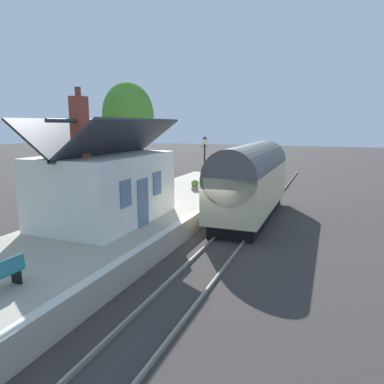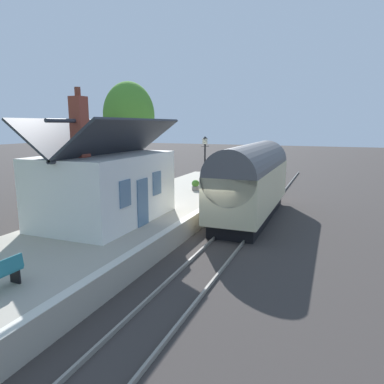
{
  "view_description": "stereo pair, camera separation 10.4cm",
  "coord_description": "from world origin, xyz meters",
  "views": [
    {
      "loc": [
        -15.91,
        -5.12,
        5.39
      ],
      "look_at": [
        1.06,
        1.5,
        1.95
      ],
      "focal_mm": 33.5,
      "sensor_mm": 36.0,
      "label": 1
    },
    {
      "loc": [
        -15.87,
        -5.22,
        5.39
      ],
      "look_at": [
        1.06,
        1.5,
        1.95
      ],
      "focal_mm": 33.5,
      "sensor_mm": 36.0,
      "label": 2
    }
  ],
  "objects": [
    {
      "name": "train",
      "position": [
        4.21,
        -0.9,
        2.22
      ],
      "size": [
        9.96,
        2.73,
        4.32
      ],
      "color": "black",
      "rests_on": "ground"
    },
    {
      "name": "rail_far",
      "position": [
        0.0,
        -0.18,
        0.07
      ],
      "size": [
        52.0,
        0.08,
        0.14
      ],
      "primitive_type": "cube",
      "color": "gray",
      "rests_on": "ground"
    },
    {
      "name": "rail_near",
      "position": [
        0.0,
        -1.62,
        0.07
      ],
      "size": [
        52.0,
        0.08,
        0.14
      ],
      "primitive_type": "cube",
      "color": "gray",
      "rests_on": "ground"
    },
    {
      "name": "ground_plane",
      "position": [
        0.0,
        0.0,
        0.0
      ],
      "size": [
        160.0,
        160.0,
        0.0
      ],
      "primitive_type": "plane",
      "color": "#383330"
    },
    {
      "name": "platform",
      "position": [
        0.0,
        4.05,
        0.47
      ],
      "size": [
        32.0,
        6.1,
        0.95
      ],
      "primitive_type": "cube",
      "color": "#A39B8C",
      "rests_on": "ground"
    },
    {
      "name": "platform_edge_coping",
      "position": [
        0.0,
        1.18,
        0.96
      ],
      "size": [
        32.0,
        0.36,
        0.02
      ],
      "primitive_type": "cube",
      "color": "beige",
      "rests_on": "platform"
    },
    {
      "name": "station_building",
      "position": [
        -2.09,
        4.57,
        2.63
      ],
      "size": [
        6.95,
        4.34,
        5.92
      ],
      "color": "white",
      "rests_on": "platform"
    },
    {
      "name": "station_sign_board",
      "position": [
        5.58,
        1.69,
        2.14
      ],
      "size": [
        0.96,
        0.06,
        1.57
      ],
      "color": "black",
      "rests_on": "platform"
    },
    {
      "name": "bench_platform_end",
      "position": [
        11.11,
        3.23,
        1.43
      ],
      "size": [
        1.41,
        0.48,
        0.88
      ],
      "color": "#26727F",
      "rests_on": "platform"
    },
    {
      "name": "lamp_post_platform",
      "position": [
        4.53,
        2.03,
        3.56
      ],
      "size": [
        0.32,
        0.5,
        3.75
      ],
      "color": "black",
      "rests_on": "platform"
    },
    {
      "name": "tree_distant",
      "position": [
        8.88,
        9.89,
        6.06
      ],
      "size": [
        4.29,
        3.86,
        8.67
      ],
      "color": "#4C3828",
      "rests_on": "ground"
    },
    {
      "name": "planter_edge_far",
      "position": [
        6.73,
        3.49,
        1.3
      ],
      "size": [
        0.52,
        0.52,
        0.71
      ],
      "color": "gray",
      "rests_on": "platform"
    }
  ]
}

